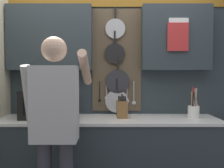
# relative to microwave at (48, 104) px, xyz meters

# --- Properties ---
(base_cabinet_counter) EXTENTS (2.34, 0.60, 0.93)m
(base_cabinet_counter) POSITION_rel_microwave_xyz_m (0.67, -0.03, -0.62)
(base_cabinet_counter) COLOR #2D383D
(base_cabinet_counter) RESTS_ON ground_plane
(back_wall_unit) EXTENTS (2.91, 0.23, 2.50)m
(back_wall_unit) POSITION_rel_microwave_xyz_m (0.66, 0.24, 0.43)
(back_wall_unit) COLOR #2D383D
(back_wall_unit) RESTS_ON ground_plane
(microwave) EXTENTS (0.52, 0.38, 0.30)m
(microwave) POSITION_rel_microwave_xyz_m (0.00, 0.00, 0.00)
(microwave) COLOR black
(microwave) RESTS_ON base_cabinet_counter
(knife_block) EXTENTS (0.12, 0.16, 0.26)m
(knife_block) POSITION_rel_microwave_xyz_m (0.81, 0.00, -0.05)
(knife_block) COLOR brown
(knife_block) RESTS_ON base_cabinet_counter
(utensil_crock) EXTENTS (0.12, 0.12, 0.34)m
(utensil_crock) POSITION_rel_microwave_xyz_m (1.59, 0.00, -0.07)
(utensil_crock) COLOR white
(utensil_crock) RESTS_ON base_cabinet_counter
(person) EXTENTS (0.54, 0.63, 1.72)m
(person) POSITION_rel_microwave_xyz_m (0.22, -0.60, -0.05)
(person) COLOR #383842
(person) RESTS_ON ground_plane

